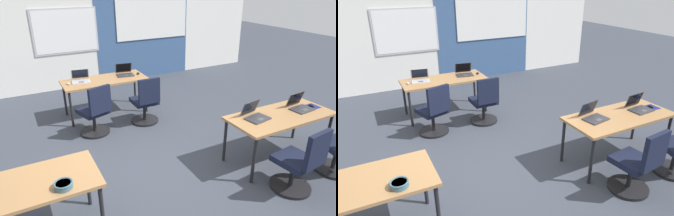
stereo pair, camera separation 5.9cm
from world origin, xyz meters
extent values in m
plane|color=#383D47|center=(0.00, 0.00, 0.00)|extent=(24.00, 24.00, 0.00)
cube|color=silver|center=(0.00, 4.20, 1.40)|extent=(10.00, 0.20, 2.80)
cube|color=#385684|center=(1.70, 4.09, 1.40)|extent=(2.57, 0.01, 2.80)
cube|color=#B7B7BC|center=(-0.28, 4.09, 1.39)|extent=(1.48, 0.02, 1.04)
cube|color=white|center=(-0.28, 4.08, 1.39)|extent=(1.40, 0.02, 0.96)
cube|color=white|center=(1.95, 4.08, 1.84)|extent=(2.00, 0.02, 1.62)
cube|color=#A37547|center=(-1.75, -0.60, 0.70)|extent=(1.60, 0.70, 0.04)
cylinder|color=black|center=(-1.01, -0.90, 0.34)|extent=(0.04, 0.04, 0.68)
cylinder|color=black|center=(-1.01, -0.30, 0.34)|extent=(0.04, 0.04, 0.68)
cube|color=#A37547|center=(1.75, -0.60, 0.70)|extent=(1.60, 0.70, 0.04)
cylinder|color=black|center=(1.01, -0.90, 0.34)|extent=(0.04, 0.04, 0.68)
cylinder|color=black|center=(2.49, -0.90, 0.34)|extent=(0.04, 0.04, 0.68)
cylinder|color=black|center=(1.01, -0.30, 0.34)|extent=(0.04, 0.04, 0.68)
cylinder|color=black|center=(2.49, -0.30, 0.34)|extent=(0.04, 0.04, 0.68)
cube|color=#A37547|center=(0.00, 2.20, 0.70)|extent=(1.60, 0.70, 0.04)
cylinder|color=black|center=(-0.74, 1.90, 0.34)|extent=(0.04, 0.04, 0.68)
cylinder|color=black|center=(0.74, 1.90, 0.34)|extent=(0.04, 0.04, 0.68)
cylinder|color=black|center=(-0.74, 2.50, 0.34)|extent=(0.04, 0.04, 0.68)
cylinder|color=black|center=(0.74, 2.50, 0.34)|extent=(0.04, 0.04, 0.68)
cube|color=#333338|center=(0.44, 2.23, 0.73)|extent=(0.36, 0.28, 0.02)
cube|color=#4C4C4F|center=(0.44, 2.18, 0.74)|extent=(0.10, 0.07, 0.00)
cube|color=#333338|center=(0.47, 2.38, 0.84)|extent=(0.34, 0.13, 0.21)
cube|color=black|center=(0.47, 2.38, 0.84)|extent=(0.30, 0.11, 0.18)
ellipsoid|color=black|center=(0.71, 2.20, 0.74)|extent=(0.08, 0.11, 0.03)
cylinder|color=black|center=(0.52, 1.50, 0.02)|extent=(0.52, 0.52, 0.04)
cylinder|color=black|center=(0.52, 1.50, 0.21)|extent=(0.06, 0.06, 0.34)
cube|color=black|center=(0.52, 1.50, 0.42)|extent=(0.45, 0.45, 0.08)
cube|color=black|center=(0.52, 1.25, 0.69)|extent=(0.40, 0.07, 0.46)
sphere|color=black|center=(0.52, 1.73, 0.02)|extent=(0.04, 0.04, 0.04)
sphere|color=black|center=(0.74, 1.42, 0.02)|extent=(0.04, 0.04, 0.04)
sphere|color=black|center=(0.30, 1.43, 0.02)|extent=(0.04, 0.04, 0.04)
cube|color=#B7B7BC|center=(-0.44, 2.23, 0.73)|extent=(0.36, 0.28, 0.02)
cube|color=#4C4C4F|center=(-0.45, 2.18, 0.74)|extent=(0.10, 0.07, 0.00)
cube|color=#B7B7BC|center=(-0.41, 2.39, 0.84)|extent=(0.34, 0.15, 0.20)
cube|color=black|center=(-0.41, 2.39, 0.84)|extent=(0.31, 0.13, 0.18)
ellipsoid|color=#B2B2B7|center=(-0.68, 2.21, 0.74)|extent=(0.06, 0.10, 0.03)
cylinder|color=black|center=(-0.45, 1.49, 0.02)|extent=(0.52, 0.52, 0.04)
cylinder|color=black|center=(-0.45, 1.49, 0.21)|extent=(0.06, 0.06, 0.34)
cube|color=black|center=(-0.45, 1.49, 0.42)|extent=(0.55, 0.55, 0.08)
cube|color=black|center=(-0.37, 1.25, 0.69)|extent=(0.40, 0.18, 0.46)
sphere|color=black|center=(-0.52, 1.71, 0.02)|extent=(0.04, 0.04, 0.04)
sphere|color=black|center=(-0.21, 1.49, 0.02)|extent=(0.04, 0.04, 0.04)
sphere|color=black|center=(-0.64, 1.35, 0.02)|extent=(0.04, 0.04, 0.04)
cube|color=#333338|center=(2.16, -0.62, 0.73)|extent=(0.35, 0.25, 0.02)
cube|color=#4C4C4F|center=(2.16, -0.67, 0.74)|extent=(0.09, 0.07, 0.00)
cube|color=#333338|center=(2.15, -0.48, 0.84)|extent=(0.33, 0.09, 0.21)
cube|color=black|center=(2.15, -0.48, 0.85)|extent=(0.30, 0.08, 0.19)
cube|color=navy|center=(2.38, -0.61, 0.72)|extent=(0.22, 0.19, 0.00)
ellipsoid|color=black|center=(2.38, -0.61, 0.74)|extent=(0.07, 0.10, 0.03)
cylinder|color=black|center=(2.23, -1.23, 0.02)|extent=(0.52, 0.52, 0.04)
cylinder|color=black|center=(2.23, -1.23, 0.21)|extent=(0.06, 0.06, 0.34)
sphere|color=black|center=(2.29, -1.01, 0.02)|extent=(0.04, 0.04, 0.04)
sphere|color=black|center=(2.00, -1.24, 0.02)|extent=(0.04, 0.04, 0.04)
cube|color=#333338|center=(1.35, -0.55, 0.73)|extent=(0.36, 0.28, 0.02)
cube|color=#4C4C4F|center=(1.36, -0.60, 0.74)|extent=(0.10, 0.07, 0.00)
cube|color=#333338|center=(1.32, -0.40, 0.84)|extent=(0.34, 0.13, 0.21)
cube|color=black|center=(1.33, -0.41, 0.84)|extent=(0.30, 0.11, 0.18)
cylinder|color=black|center=(1.39, -1.22, 0.02)|extent=(0.52, 0.52, 0.04)
cylinder|color=black|center=(1.39, -1.22, 0.21)|extent=(0.06, 0.06, 0.34)
cube|color=black|center=(1.39, -1.22, 0.42)|extent=(0.48, 0.48, 0.08)
cube|color=black|center=(1.41, -1.47, 0.69)|extent=(0.40, 0.10, 0.46)
sphere|color=black|center=(1.36, -0.99, 0.02)|extent=(0.04, 0.04, 0.04)
sphere|color=black|center=(1.61, -1.27, 0.02)|extent=(0.04, 0.04, 0.04)
sphere|color=black|center=(1.17, -1.31, 0.02)|extent=(0.04, 0.04, 0.04)
cylinder|color=#3D6070|center=(-1.32, -0.82, 0.75)|extent=(0.17, 0.17, 0.05)
torus|color=#3D6070|center=(-1.32, -0.82, 0.78)|extent=(0.18, 0.18, 0.02)
cylinder|color=gold|center=(-1.32, -0.82, 0.77)|extent=(0.14, 0.14, 0.01)
camera|label=1|loc=(-1.54, -3.30, 2.53)|focal=32.20mm
camera|label=2|loc=(-1.49, -3.33, 2.53)|focal=32.20mm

